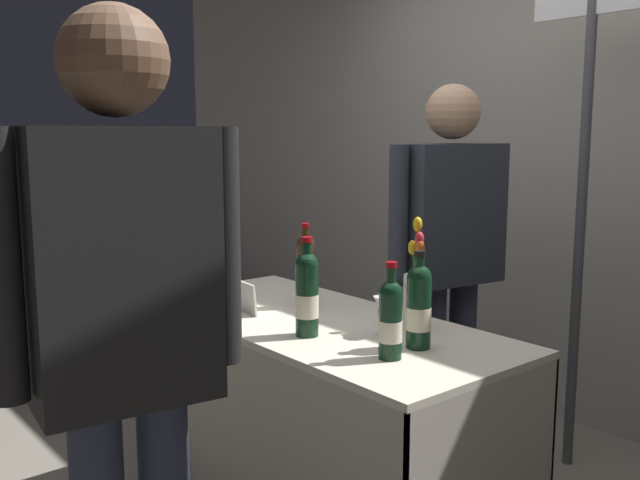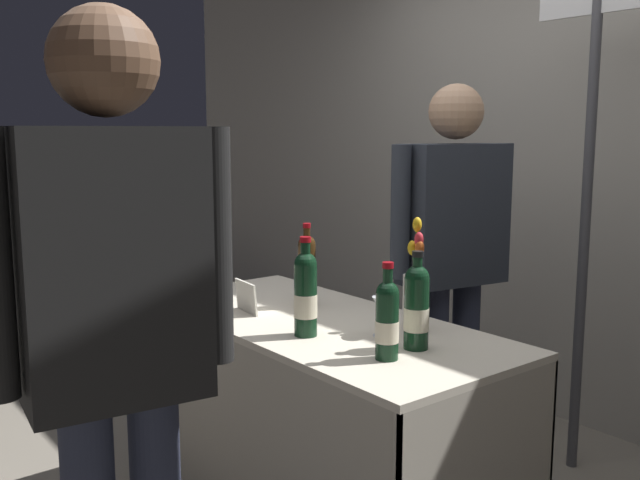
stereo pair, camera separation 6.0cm
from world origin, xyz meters
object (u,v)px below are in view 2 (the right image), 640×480
object	(u,v)px
display_bottle_0	(387,318)
featured_wine_bottle	(307,270)
wine_glass_near_vendor	(383,308)
flower_vase	(415,293)
vendor_presenter	(452,242)
tasting_table	(320,384)
booth_signpost	(588,176)
taster_foreground_right	(115,321)

from	to	relation	value
display_bottle_0	featured_wine_bottle	bearing A→B (deg)	162.92
wine_glass_near_vendor	flower_vase	bearing A→B (deg)	87.66
featured_wine_bottle	vendor_presenter	world-z (taller)	vendor_presenter
tasting_table	featured_wine_bottle	distance (m)	0.45
display_bottle_0	vendor_presenter	bearing A→B (deg)	119.53
flower_vase	tasting_table	bearing A→B (deg)	-147.48
booth_signpost	display_bottle_0	bearing A→B (deg)	-84.59
booth_signpost	tasting_table	bearing A→B (deg)	-107.43
tasting_table	vendor_presenter	size ratio (longest dim) A/B	0.93
tasting_table	wine_glass_near_vendor	distance (m)	0.45
featured_wine_bottle	display_bottle_0	bearing A→B (deg)	-17.08
vendor_presenter	taster_foreground_right	xyz separation A→B (m)	(0.48, -1.69, 0.04)
featured_wine_bottle	flower_vase	world-z (taller)	flower_vase
tasting_table	taster_foreground_right	distance (m)	1.21
booth_signpost	vendor_presenter	bearing A→B (deg)	-128.62
tasting_table	wine_glass_near_vendor	xyz separation A→B (m)	(0.29, 0.04, 0.35)
display_bottle_0	vendor_presenter	distance (m)	0.96
vendor_presenter	taster_foreground_right	world-z (taller)	taster_foreground_right
featured_wine_bottle	taster_foreground_right	bearing A→B (deg)	-57.10
tasting_table	taster_foreground_right	world-z (taller)	taster_foreground_right
display_bottle_0	taster_foreground_right	bearing A→B (deg)	-89.22
flower_vase	vendor_presenter	xyz separation A→B (m)	(-0.29, 0.52, 0.10)
flower_vase	taster_foreground_right	xyz separation A→B (m)	(0.19, -1.17, 0.14)
wine_glass_near_vendor	taster_foreground_right	xyz separation A→B (m)	(0.20, -1.02, 0.17)
vendor_presenter	taster_foreground_right	distance (m)	1.75
display_bottle_0	tasting_table	bearing A→B (deg)	166.16
tasting_table	booth_signpost	size ratio (longest dim) A/B	0.73
tasting_table	vendor_presenter	distance (m)	0.85
display_bottle_0	flower_vase	distance (m)	0.36
booth_signpost	taster_foreground_right	bearing A→B (deg)	-86.46
featured_wine_bottle	tasting_table	bearing A→B (deg)	-24.45
vendor_presenter	booth_signpost	distance (m)	0.63
vendor_presenter	tasting_table	bearing A→B (deg)	8.84
taster_foreground_right	booth_signpost	size ratio (longest dim) A/B	0.82
featured_wine_bottle	booth_signpost	world-z (taller)	booth_signpost
display_bottle_0	booth_signpost	bearing A→B (deg)	95.41
tasting_table	taster_foreground_right	bearing A→B (deg)	-63.28
vendor_presenter	featured_wine_bottle	bearing A→B (deg)	-8.96
featured_wine_bottle	display_bottle_0	world-z (taller)	featured_wine_bottle
display_bottle_0	flower_vase	world-z (taller)	flower_vase
flower_vase	booth_signpost	world-z (taller)	booth_signpost
tasting_table	flower_vase	distance (m)	0.52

